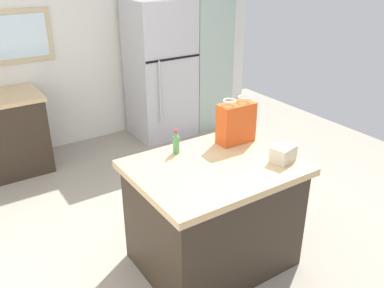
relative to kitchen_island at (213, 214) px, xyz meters
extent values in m
plane|color=#9E9384|center=(0.14, 0.31, -0.45)|extent=(6.31, 6.31, 0.00)
cube|color=silver|center=(0.14, 2.93, 0.86)|extent=(5.12, 0.10, 2.62)
cube|color=#CCB78C|center=(-0.62, 2.88, 0.99)|extent=(0.68, 0.04, 0.60)
cube|color=white|center=(-0.62, 2.86, 0.99)|extent=(0.56, 0.02, 0.48)
cube|color=#33281E|center=(0.00, 0.00, -0.03)|extent=(1.13, 0.87, 0.83)
cube|color=tan|center=(0.00, 0.00, 0.41)|extent=(1.21, 0.95, 0.05)
cube|color=#B7B7BC|center=(0.97, 2.52, 0.45)|extent=(0.78, 0.67, 1.80)
cube|color=black|center=(0.97, 2.18, 0.67)|extent=(0.76, 0.01, 0.02)
cylinder|color=#B7B7BC|center=(0.75, 2.15, 0.27)|extent=(0.02, 0.02, 0.81)
cube|color=#9EB2A8|center=(1.66, 2.52, 0.56)|extent=(0.56, 0.64, 2.01)
cube|color=#DB511E|center=(0.38, 0.23, 0.60)|extent=(0.31, 0.16, 0.33)
torus|color=white|center=(0.30, 0.23, 0.81)|extent=(0.10, 0.10, 0.01)
torus|color=white|center=(0.46, 0.23, 0.81)|extent=(0.10, 0.10, 0.01)
cube|color=beige|center=(0.46, -0.24, 0.50)|extent=(0.20, 0.17, 0.12)
cylinder|color=#4C9956|center=(-0.13, 0.32, 0.51)|extent=(0.05, 0.05, 0.14)
cone|color=#4C9956|center=(-0.13, 0.32, 0.59)|extent=(0.05, 0.05, 0.03)
cylinder|color=red|center=(-0.13, 0.32, 0.62)|extent=(0.02, 0.02, 0.02)
camera|label=1|loc=(-1.62, -2.15, 1.86)|focal=38.56mm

